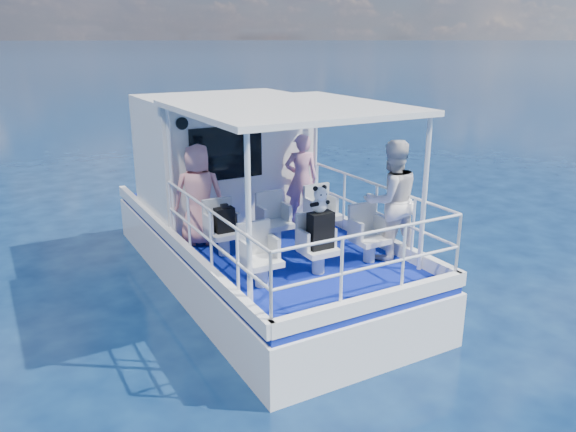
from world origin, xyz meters
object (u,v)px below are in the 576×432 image
at_px(panda, 320,199).
at_px(backpack_center, 321,230).
at_px(passenger_port_fwd, 199,195).
at_px(passenger_stbd_aft, 391,200).

bearing_deg(panda, backpack_center, -74.76).
height_order(passenger_port_fwd, passenger_stbd_aft, passenger_stbd_aft).
relative_size(passenger_stbd_aft, backpack_center, 3.44).
distance_m(passenger_port_fwd, panda, 2.22).
height_order(passenger_stbd_aft, backpack_center, passenger_stbd_aft).
bearing_deg(passenger_stbd_aft, backpack_center, 9.43).
height_order(passenger_port_fwd, panda, passenger_port_fwd).
relative_size(passenger_port_fwd, backpack_center, 3.11).
relative_size(passenger_stbd_aft, panda, 4.83).
bearing_deg(passenger_port_fwd, passenger_stbd_aft, 163.18).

